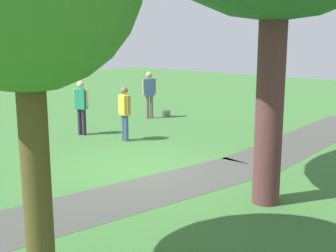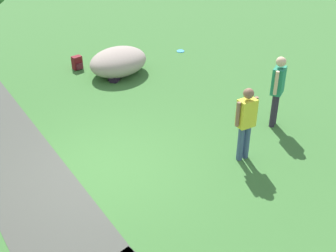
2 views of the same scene
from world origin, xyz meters
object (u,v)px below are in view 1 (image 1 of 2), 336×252
(woman_with_handbag, at_px, (149,91))
(passerby_on_path, at_px, (125,110))
(man_near_boulder, at_px, (81,104))
(handbag_on_grass, at_px, (166,113))

(woman_with_handbag, xyz_separation_m, passerby_on_path, (3.18, 1.96, -0.09))
(woman_with_handbag, bearing_deg, passerby_on_path, 31.67)
(man_near_boulder, height_order, handbag_on_grass, man_near_boulder)
(woman_with_handbag, distance_m, passerby_on_path, 3.74)
(woman_with_handbag, relative_size, passerby_on_path, 1.08)
(handbag_on_grass, bearing_deg, passerby_on_path, 24.12)
(passerby_on_path, bearing_deg, handbag_on_grass, -155.88)
(man_near_boulder, relative_size, handbag_on_grass, 4.51)
(woman_with_handbag, height_order, man_near_boulder, woman_with_handbag)
(woman_with_handbag, relative_size, handbag_on_grass, 4.63)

